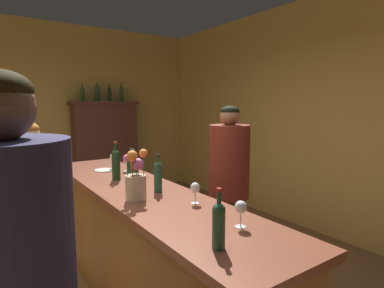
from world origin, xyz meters
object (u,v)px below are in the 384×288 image
(display_cabinet, at_px, (106,148))
(flower_arrangement, at_px, (136,179))
(wine_bottle_syrah, at_px, (219,223))
(display_bottle_midright, at_px, (121,93))
(wine_glass_spare, at_px, (241,208))
(wine_glass_mid, at_px, (127,161))
(wine_glass_rear, at_px, (114,157))
(wine_bottle_chardonnay, at_px, (132,168))
(wine_glass_front, at_px, (195,189))
(display_bottle_center, at_px, (109,94))
(cheese_plate, at_px, (104,170))
(wine_bottle_malbec, at_px, (134,174))
(display_bottle_midleft, at_px, (97,93))
(bar_counter, at_px, (141,248))
(bartender, at_px, (229,191))
(wine_bottle_rose, at_px, (158,175))
(display_bottle_left, at_px, (82,93))
(wine_bottle_pinot, at_px, (116,163))

(display_cabinet, distance_m, flower_arrangement, 3.62)
(wine_bottle_syrah, distance_m, display_bottle_midright, 4.63)
(wine_glass_spare, bearing_deg, flower_arrangement, 108.51)
(wine_glass_mid, height_order, wine_glass_spare, wine_glass_spare)
(wine_glass_rear, bearing_deg, wine_glass_spare, -90.22)
(wine_bottle_chardonnay, distance_m, wine_glass_rear, 0.61)
(wine_glass_front, distance_m, display_bottle_center, 3.92)
(cheese_plate, bearing_deg, wine_bottle_malbec, -94.92)
(flower_arrangement, distance_m, display_bottle_midleft, 3.65)
(bar_counter, relative_size, wine_glass_front, 20.66)
(wine_glass_spare, xyz_separation_m, display_bottle_center, (0.84, 4.24, 0.73))
(wine_bottle_syrah, distance_m, flower_arrangement, 0.91)
(wine_glass_mid, relative_size, bartender, 0.09)
(wine_bottle_chardonnay, distance_m, flower_arrangement, 0.55)
(wine_glass_mid, xyz_separation_m, display_bottle_center, (0.77, 2.53, 0.74))
(flower_arrangement, relative_size, display_bottle_midleft, 1.10)
(bar_counter, bearing_deg, wine_glass_spare, -83.66)
(wine_bottle_rose, distance_m, wine_glass_front, 0.40)
(display_cabinet, xyz_separation_m, display_bottle_center, (0.10, 0.00, 0.94))
(flower_arrangement, height_order, cheese_plate, flower_arrangement)
(wine_glass_rear, bearing_deg, wine_bottle_syrah, -97.59)
(wine_glass_front, distance_m, wine_glass_rear, 1.42)
(display_bottle_midleft, distance_m, bartender, 3.56)
(cheese_plate, height_order, display_bottle_left, display_bottle_left)
(bar_counter, distance_m, wine_bottle_chardonnay, 0.67)
(wine_bottle_pinot, xyz_separation_m, wine_glass_rear, (0.16, 0.46, -0.03))
(cheese_plate, bearing_deg, flower_arrangement, -97.90)
(flower_arrangement, relative_size, display_bottle_midright, 1.08)
(display_cabinet, relative_size, wine_glass_mid, 11.68)
(display_bottle_center, bearing_deg, wine_bottle_syrah, -104.21)
(display_cabinet, xyz_separation_m, flower_arrangement, (-1.00, -3.47, 0.26))
(wine_bottle_syrah, xyz_separation_m, bartender, (0.90, 0.95, -0.21))
(display_bottle_left, distance_m, bartender, 3.56)
(wine_bottle_malbec, bearing_deg, bartender, -10.66)
(wine_bottle_pinot, bearing_deg, display_bottle_midleft, 74.52)
(wine_glass_front, relative_size, flower_arrangement, 0.41)
(wine_bottle_syrah, bearing_deg, cheese_plate, 85.60)
(wine_glass_front, distance_m, display_bottle_midleft, 3.88)
(display_bottle_center, bearing_deg, cheese_plate, -111.85)
(bar_counter, distance_m, wine_bottle_rose, 0.65)
(bar_counter, height_order, wine_glass_spare, wine_glass_spare)
(display_bottle_midright, bearing_deg, display_bottle_midleft, 180.00)
(wine_glass_spare, bearing_deg, wine_glass_front, 85.88)
(display_bottle_midleft, bearing_deg, display_bottle_center, 0.00)
(wine_bottle_chardonnay, height_order, wine_glass_mid, wine_bottle_chardonnay)
(wine_bottle_rose, height_order, cheese_plate, wine_bottle_rose)
(wine_glass_front, height_order, display_bottle_center, display_bottle_center)
(wine_glass_front, bearing_deg, display_bottle_midright, 74.63)
(bar_counter, relative_size, cheese_plate, 15.68)
(bartender, bearing_deg, wine_bottle_syrah, 48.68)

